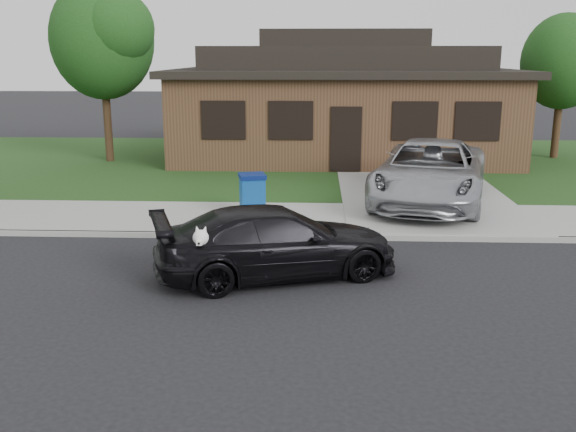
{
  "coord_description": "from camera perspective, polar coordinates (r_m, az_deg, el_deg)",
  "views": [
    {
      "loc": [
        3.05,
        -9.93,
        3.92
      ],
      "look_at": [
        2.55,
        1.2,
        1.1
      ],
      "focal_mm": 40.0,
      "sensor_mm": 36.0,
      "label": 1
    }
  ],
  "objects": [
    {
      "name": "curb",
      "position": [
        14.3,
        -9.84,
        -1.67
      ],
      "size": [
        60.0,
        0.12,
        0.12
      ],
      "primitive_type": "cube",
      "color": "gray",
      "rests_on": "ground"
    },
    {
      "name": "recycling_bin",
      "position": [
        15.49,
        -3.19,
        1.93
      ],
      "size": [
        0.74,
        0.74,
        1.01
      ],
      "rotation": [
        0.0,
        0.0,
        0.25
      ],
      "color": "navy",
      "rests_on": "sidewalk"
    },
    {
      "name": "minivan",
      "position": [
        17.08,
        12.53,
        3.83
      ],
      "size": [
        4.05,
        6.27,
        1.61
      ],
      "primitive_type": "imported",
      "rotation": [
        0.0,
        0.0,
        -0.26
      ],
      "color": "#A2A4A9",
      "rests_on": "driveway"
    },
    {
      "name": "driveway",
      "position": [
        20.51,
        10.81,
        3.13
      ],
      "size": [
        4.5,
        13.0,
        0.14
      ],
      "primitive_type": "cube",
      "color": "gray",
      "rests_on": "ground"
    },
    {
      "name": "house",
      "position": [
        25.01,
        4.82,
        10.06
      ],
      "size": [
        12.6,
        8.6,
        4.65
      ],
      "color": "#422B1C",
      "rests_on": "ground"
    },
    {
      "name": "tree_0",
      "position": [
        23.98,
        -15.92,
        15.02
      ],
      "size": [
        3.78,
        3.6,
        6.34
      ],
      "color": "#332114",
      "rests_on": "ground"
    },
    {
      "name": "sidewalk",
      "position": [
        15.72,
        -8.69,
        -0.18
      ],
      "size": [
        60.0,
        3.0,
        0.12
      ],
      "primitive_type": "cube",
      "color": "gray",
      "rests_on": "ground"
    },
    {
      "name": "tree_1",
      "position": [
        25.97,
        23.66,
        12.6
      ],
      "size": [
        3.15,
        3.0,
        5.25
      ],
      "color": "#332114",
      "rests_on": "ground"
    },
    {
      "name": "ground",
      "position": [
        11.1,
        -13.64,
        -6.9
      ],
      "size": [
        120.0,
        120.0,
        0.0
      ],
      "primitive_type": "plane",
      "color": "black",
      "rests_on": "ground"
    },
    {
      "name": "sedan",
      "position": [
        11.53,
        -1.05,
        -2.34
      ],
      "size": [
        4.73,
        3.1,
        1.27
      ],
      "rotation": [
        0.0,
        0.0,
        1.9
      ],
      "color": "black",
      "rests_on": "ground"
    },
    {
      "name": "lawn",
      "position": [
        23.45,
        -4.95,
        4.69
      ],
      "size": [
        60.0,
        13.0,
        0.13
      ],
      "primitive_type": "cube",
      "color": "#193814",
      "rests_on": "ground"
    }
  ]
}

